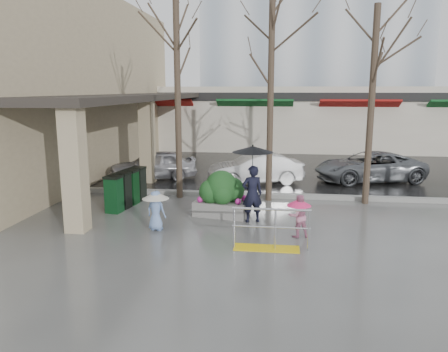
% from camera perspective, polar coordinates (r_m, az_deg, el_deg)
% --- Properties ---
extents(ground, '(120.00, 120.00, 0.00)m').
position_cam_1_polar(ground, '(12.13, -0.42, -7.18)').
color(ground, '#51514F').
rests_on(ground, ground).
extents(street_asphalt, '(120.00, 36.00, 0.01)m').
position_cam_1_polar(street_asphalt, '(33.66, 4.74, 4.68)').
color(street_asphalt, black).
rests_on(street_asphalt, ground).
extents(curb, '(120.00, 0.30, 0.15)m').
position_cam_1_polar(curb, '(15.93, 1.55, -2.41)').
color(curb, gray).
rests_on(curb, ground).
extents(near_building, '(6.00, 18.00, 8.00)m').
position_cam_1_polar(near_building, '(22.10, -21.55, 10.91)').
color(near_building, tan).
rests_on(near_building, ground).
extents(canopy_slab, '(2.80, 18.00, 0.25)m').
position_cam_1_polar(canopy_slab, '(20.43, -10.93, 10.46)').
color(canopy_slab, '#2D2823').
rests_on(canopy_slab, pillar_front).
extents(pillar_front, '(0.55, 0.55, 3.50)m').
position_cam_1_polar(pillar_front, '(12.38, -18.95, 0.93)').
color(pillar_front, tan).
rests_on(pillar_front, ground).
extents(pillar_back, '(0.55, 0.55, 3.50)m').
position_cam_1_polar(pillar_back, '(18.36, -9.99, 4.56)').
color(pillar_back, tan).
rests_on(pillar_back, ground).
extents(storefront_row, '(34.00, 6.74, 4.00)m').
position_cam_1_polar(storefront_row, '(29.43, 8.35, 7.59)').
color(storefront_row, beige).
rests_on(storefront_row, ground).
extents(handrail, '(1.90, 0.50, 1.03)m').
position_cam_1_polar(handrail, '(10.77, 5.94, -7.55)').
color(handrail, yellow).
rests_on(handrail, ground).
extents(tree_west, '(3.20, 3.20, 6.80)m').
position_cam_1_polar(tree_west, '(15.47, -6.18, 15.81)').
color(tree_west, '#382B21').
rests_on(tree_west, ground).
extents(tree_midwest, '(3.20, 3.20, 7.00)m').
position_cam_1_polar(tree_midwest, '(15.07, 6.24, 16.51)').
color(tree_midwest, '#382B21').
rests_on(tree_midwest, ground).
extents(tree_mideast, '(3.20, 3.20, 6.50)m').
position_cam_1_polar(tree_mideast, '(15.32, 19.06, 14.49)').
color(tree_mideast, '#382B21').
rests_on(tree_mideast, ground).
extents(woman, '(1.20, 1.20, 2.30)m').
position_cam_1_polar(woman, '(12.64, 3.74, -0.14)').
color(woman, black).
rests_on(woman, ground).
extents(child_pink, '(0.67, 0.66, 1.15)m').
position_cam_1_polar(child_pink, '(11.64, 9.72, -4.77)').
color(child_pink, '#CB7C9E').
rests_on(child_pink, ground).
extents(child_blue, '(0.74, 0.74, 1.12)m').
position_cam_1_polar(child_blue, '(12.17, -8.90, -3.85)').
color(child_blue, '#7090C8').
rests_on(child_blue, ground).
extents(planter, '(1.75, 1.10, 1.42)m').
position_cam_1_polar(planter, '(13.38, -0.30, -2.40)').
color(planter, slate).
rests_on(planter, ground).
extents(news_boxes, '(0.79, 2.16, 1.18)m').
position_cam_1_polar(news_boxes, '(14.89, -12.61, -1.61)').
color(news_boxes, '#0E3E1B').
rests_on(news_boxes, ground).
extents(car_a, '(3.98, 2.67, 1.26)m').
position_cam_1_polar(car_a, '(19.07, -9.24, 1.43)').
color(car_a, '#B3B2B7').
rests_on(car_a, ground).
extents(car_b, '(4.05, 2.38, 1.26)m').
position_cam_1_polar(car_b, '(18.01, 4.15, 0.97)').
color(car_b, silver).
rests_on(car_b, ground).
extents(car_c, '(4.92, 3.20, 1.26)m').
position_cam_1_polar(car_c, '(19.41, 18.44, 1.16)').
color(car_c, slate).
rests_on(car_c, ground).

